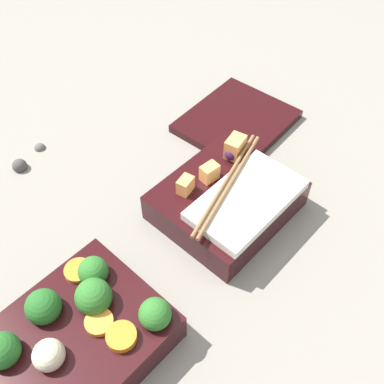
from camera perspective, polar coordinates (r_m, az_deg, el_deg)
name	(u,v)px	position (r m, az deg, el deg)	size (l,w,h in m)	color
ground_plane	(171,272)	(0.57, -2.68, -10.14)	(3.00, 3.00, 0.00)	gray
bento_tray_vegetable	(79,333)	(0.51, -14.10, -16.93)	(0.17, 0.15, 0.07)	black
bento_tray_rice	(228,199)	(0.60, 4.65, -0.91)	(0.19, 0.15, 0.07)	black
bento_lid	(237,121)	(0.75, 5.69, 8.93)	(0.17, 0.15, 0.01)	black
pebble_0	(20,166)	(0.72, -21.04, 3.12)	(0.02, 0.02, 0.02)	#474442
pebble_1	(39,146)	(0.74, -18.81, 5.52)	(0.02, 0.02, 0.02)	#595651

